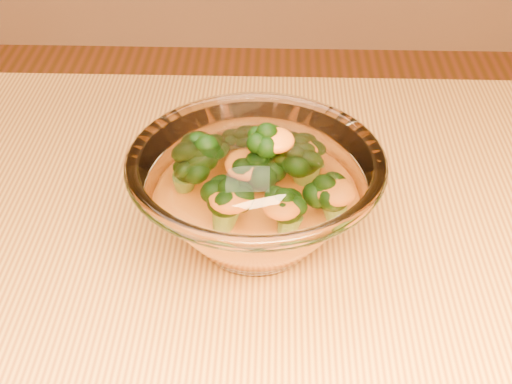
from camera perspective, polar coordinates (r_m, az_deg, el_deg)
glass_bowl at (r=0.57m, az=-0.00°, el=-0.35°), size 0.20×0.20×0.09m
cheese_sauce at (r=0.58m, az=-0.00°, el=-1.83°), size 0.12×0.12×0.03m
broccoli_heap at (r=0.57m, az=-0.06°, el=1.28°), size 0.14×0.11×0.07m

